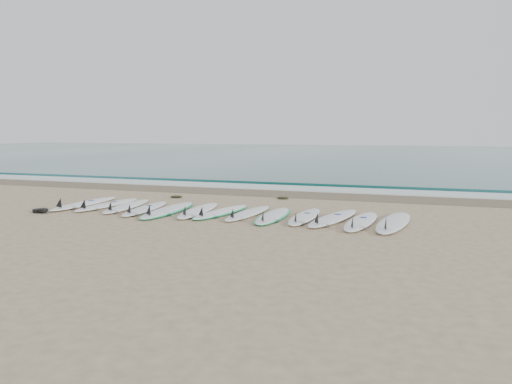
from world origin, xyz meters
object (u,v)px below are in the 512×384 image
(surfboard_0, at_px, (83,203))
(surfboard_6, at_px, (221,212))
(leash_coil, at_px, (41,211))
(surfboard_12, at_px, (393,222))

(surfboard_0, bearing_deg, surfboard_6, -2.33)
(surfboard_6, xyz_separation_m, leash_coil, (-4.03, -1.30, 0.00))
(surfboard_0, relative_size, surfboard_6, 1.12)
(surfboard_6, bearing_deg, surfboard_0, -173.31)
(surfboard_0, relative_size, surfboard_12, 0.98)
(surfboard_0, distance_m, surfboard_6, 3.84)
(surfboard_0, distance_m, leash_coil, 1.29)
(surfboard_6, relative_size, surfboard_12, 0.88)
(surfboard_0, bearing_deg, surfboard_12, -3.33)
(surfboard_6, bearing_deg, surfboard_12, 4.70)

